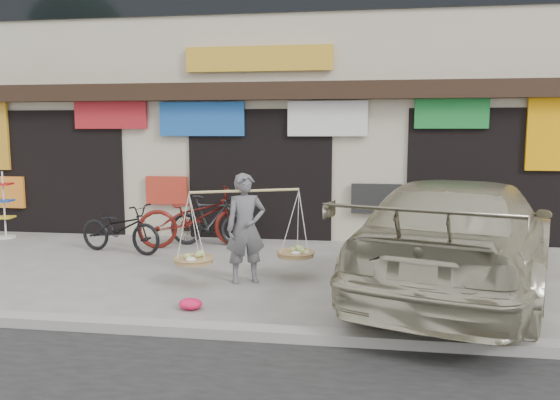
# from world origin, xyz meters

# --- Properties ---
(ground) EXTENTS (70.00, 70.00, 0.00)m
(ground) POSITION_xyz_m (0.00, 0.00, 0.00)
(ground) COLOR gray
(ground) RESTS_ON ground
(kerb) EXTENTS (70.00, 0.25, 0.12)m
(kerb) POSITION_xyz_m (0.00, -2.00, 0.06)
(kerb) COLOR gray
(kerb) RESTS_ON ground
(shophouse_block) EXTENTS (14.00, 6.32, 7.00)m
(shophouse_block) POSITION_xyz_m (-0.00, 6.42, 3.45)
(shophouse_block) COLOR beige
(shophouse_block) RESTS_ON ground
(street_vendor) EXTENTS (1.98, 1.19, 1.64)m
(street_vendor) POSITION_xyz_m (0.40, 0.17, 0.76)
(street_vendor) COLOR #5D5D61
(street_vendor) RESTS_ON ground
(bike_0) EXTENTS (1.85, 1.03, 0.92)m
(bike_0) POSITION_xyz_m (-2.32, 1.80, 0.46)
(bike_0) COLOR black
(bike_0) RESTS_ON ground
(bike_1) EXTENTS (1.67, 0.50, 1.00)m
(bike_1) POSITION_xyz_m (-0.83, 2.67, 0.50)
(bike_1) COLOR black
(bike_1) RESTS_ON ground
(bike_2) EXTENTS (2.36, 1.53, 1.17)m
(bike_2) POSITION_xyz_m (-1.09, 2.53, 0.59)
(bike_2) COLOR #5D150F
(bike_2) RESTS_ON ground
(suv) EXTENTS (3.88, 5.96, 1.60)m
(suv) POSITION_xyz_m (3.47, 0.10, 0.80)
(suv) COLOR #B3AD90
(suv) RESTS_ON ground
(display_rack) EXTENTS (0.39, 0.39, 1.41)m
(display_rack) POSITION_xyz_m (-5.35, 2.78, 0.57)
(display_rack) COLOR silver
(display_rack) RESTS_ON ground
(red_bag) EXTENTS (0.31, 0.25, 0.14)m
(red_bag) POSITION_xyz_m (-0.03, -1.17, 0.07)
(red_bag) COLOR #F7174C
(red_bag) RESTS_ON ground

